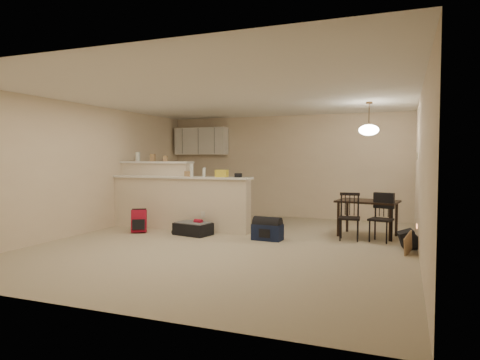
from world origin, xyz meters
The scene contains 22 objects.
room centered at (0.00, 0.00, 1.25)m, with size 7.00×7.02×2.50m.
breakfast_bar centered at (-1.76, 0.98, 0.61)m, with size 3.08×0.58×1.39m.
upper_cabinets centered at (-2.20, 3.32, 1.90)m, with size 1.40×0.34×0.70m, color white.
kitchen_counter centered at (-2.00, 3.19, 0.45)m, with size 1.80×0.60×0.90m, color white.
thermostat centered at (2.98, 1.55, 1.50)m, with size 0.02×0.12×0.12m, color beige.
jar centered at (-2.65, 1.12, 1.49)m, with size 0.10×0.10×0.20m, color silver.
cereal_box centered at (-2.27, 1.12, 1.47)m, with size 0.10×0.07×0.16m, color #A78156.
small_box centered at (-1.96, 1.12, 1.45)m, with size 0.08×0.06×0.12m, color #A78156.
bottle_a centered at (-1.22, 0.90, 1.22)m, with size 0.07×0.07×0.26m, color silver.
bottle_b centered at (-0.94, 0.90, 1.18)m, with size 0.06×0.06×0.18m, color silver.
bag_lump centered at (-0.56, 0.90, 1.16)m, with size 0.22×0.18×0.14m, color #A78156.
pouch centered at (-0.21, 0.90, 1.13)m, with size 0.12×0.10×0.08m, color #A78156.
extra_item_x centered at (-1.30, 0.90, 1.14)m, with size 0.12×0.10×0.11m, color #A78156.
dining_table centered at (2.15, 1.49, 0.59)m, with size 1.18×0.88×0.67m.
pendant_lamp centered at (2.15, 1.49, 1.99)m, with size 0.36×0.36×0.62m.
dining_chair_near centered at (1.88, 0.98, 0.42)m, with size 0.37×0.35×0.84m, color black, non-canonical shape.
dining_chair_far centered at (2.41, 1.02, 0.42)m, with size 0.36×0.35×0.83m, color black, non-canonical shape.
suitcase centered at (-0.96, 0.44, 0.11)m, with size 0.67×0.44×0.23m, color black.
red_backpack centered at (-2.07, 0.30, 0.22)m, with size 0.29×0.18×0.44m, color #AD132A.
navy_duffel centered at (0.52, 0.46, 0.14)m, with size 0.52×0.29×0.29m, color #121B39.
black_daypack centered at (2.85, 0.61, 0.14)m, with size 0.33×0.23×0.29m, color black.
cardboard_sheet centered at (2.85, 0.17, 0.15)m, with size 0.41×0.02×0.31m, color #A78156.
Camera 1 is at (2.78, -6.76, 1.47)m, focal length 32.00 mm.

